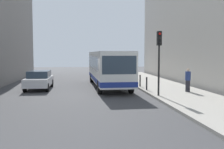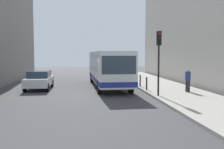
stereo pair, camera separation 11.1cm
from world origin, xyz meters
name	(u,v)px [view 2 (the right image)]	position (x,y,z in m)	size (l,w,h in m)	color
ground_plane	(101,94)	(0.00, 0.00, 0.00)	(80.00, 80.00, 0.00)	#424244
sidewalk	(174,92)	(5.40, 0.00, 0.07)	(4.40, 40.00, 0.15)	#ADA89E
bus	(108,67)	(0.91, 3.97, 1.73)	(2.86, 11.09, 3.00)	white
car_beside_bus	(39,79)	(-4.71, 3.08, 0.78)	(1.87, 4.41, 1.48)	silver
car_behind_bus	(106,70)	(1.63, 14.48, 0.78)	(2.03, 4.48, 1.48)	maroon
traffic_light	(159,51)	(3.55, -2.17, 3.01)	(0.28, 0.33, 4.10)	black
bollard_near	(147,84)	(3.45, 0.53, 0.62)	(0.11, 0.11, 0.95)	black
bollard_mid	(140,81)	(3.45, 2.73, 0.62)	(0.11, 0.11, 0.95)	black
pedestrian_near_signal	(188,80)	(6.12, -0.69, 0.97)	(0.38, 0.38, 1.65)	#26262D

